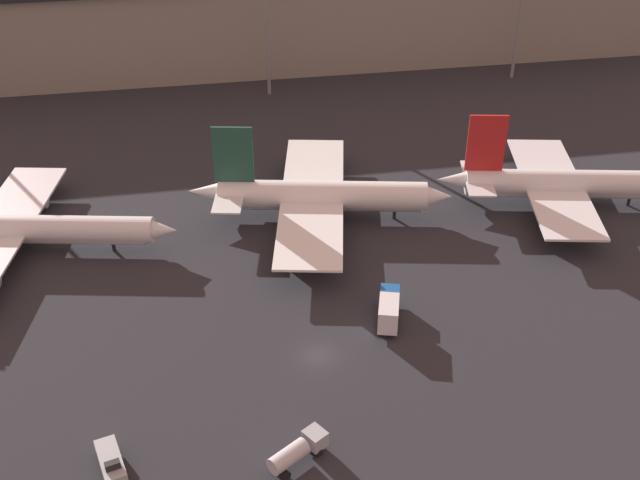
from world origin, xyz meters
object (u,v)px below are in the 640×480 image
object	(u,v)px
airplane_0	(9,229)
airplane_1	(319,196)
service_vehicle_2	(111,463)
service_vehicle_1	(298,451)
service_vehicle_3	(389,309)
airplane_2	(560,184)

from	to	relation	value
airplane_0	airplane_1	size ratio (longest dim) A/B	1.19
service_vehicle_2	airplane_0	bearing A→B (deg)	-175.05
airplane_0	service_vehicle_1	distance (m)	55.77
service_vehicle_1	service_vehicle_3	xyz separation A→B (m)	(14.20, 19.82, 0.54)
airplane_2	service_vehicle_2	bearing A→B (deg)	-136.22
airplane_1	service_vehicle_2	world-z (taller)	airplane_1
airplane_0	service_vehicle_2	world-z (taller)	airplane_0
airplane_0	airplane_2	world-z (taller)	airplane_2
airplane_0	airplane_2	xyz separation A→B (m)	(80.00, -1.46, 0.30)
airplane_1	service_vehicle_3	xyz separation A→B (m)	(4.25, -25.67, -1.64)
airplane_1	service_vehicle_1	world-z (taller)	airplane_1
airplane_0	service_vehicle_3	bearing A→B (deg)	-16.00
airplane_0	airplane_1	xyz separation A→B (m)	(43.56, 1.02, 0.40)
airplane_2	service_vehicle_3	bearing A→B (deg)	-132.94
airplane_0	airplane_1	world-z (taller)	airplane_1
airplane_1	service_vehicle_3	world-z (taller)	airplane_1
airplane_1	service_vehicle_3	size ratio (longest dim) A/B	4.98
airplane_0	service_vehicle_1	world-z (taller)	airplane_0
service_vehicle_1	airplane_1	bearing A→B (deg)	44.52
airplane_1	airplane_2	bearing A→B (deg)	7.39
service_vehicle_2	service_vehicle_3	xyz separation A→B (m)	(32.46, 17.98, 0.78)
airplane_0	service_vehicle_3	size ratio (longest dim) A/B	5.92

